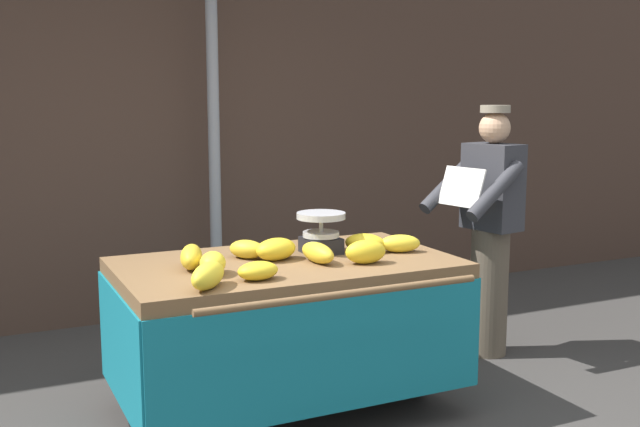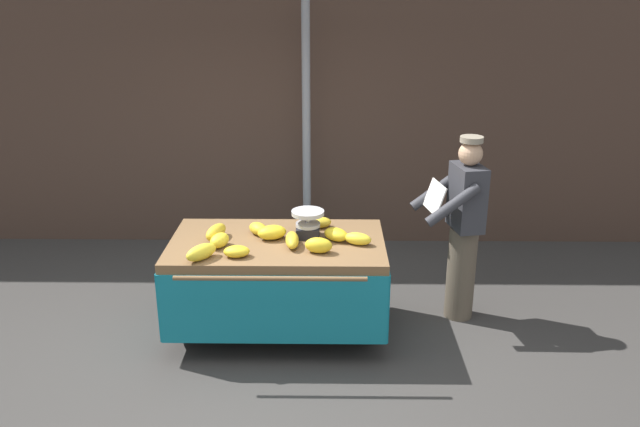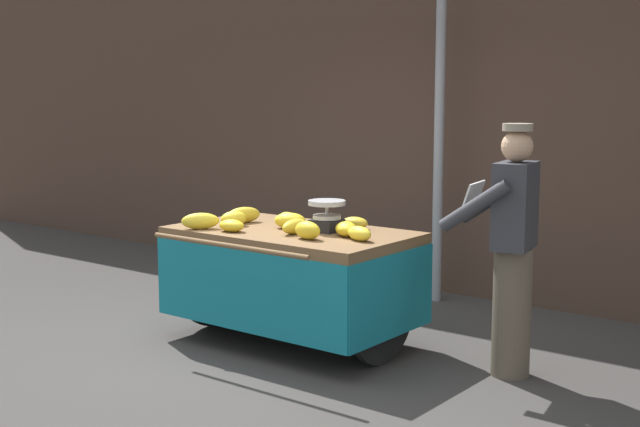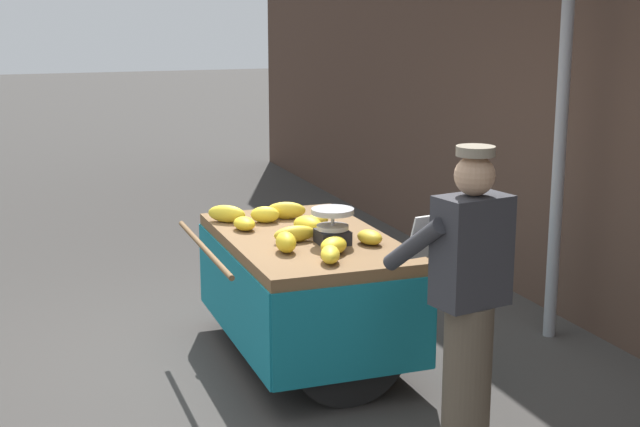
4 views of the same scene
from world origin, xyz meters
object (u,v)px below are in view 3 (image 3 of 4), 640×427
at_px(banana_bunch_3, 295,226).
at_px(banana_bunch_6, 359,233).
at_px(banana_bunch_9, 232,226).
at_px(banana_bunch_0, 346,229).
at_px(banana_bunch_8, 286,219).
at_px(banana_cart, 292,259).
at_px(banana_bunch_10, 200,221).
at_px(street_pole, 439,148).
at_px(banana_bunch_4, 355,223).
at_px(banana_bunch_1, 308,230).
at_px(weighing_scale, 327,216).
at_px(banana_bunch_2, 290,221).
at_px(vendor_person, 511,249).
at_px(banana_bunch_5, 234,219).
at_px(banana_bunch_7, 244,215).

bearing_deg(banana_bunch_3, banana_bunch_6, 4.56).
bearing_deg(banana_bunch_3, banana_bunch_9, -152.37).
xyz_separation_m(banana_bunch_0, banana_bunch_8, (-0.67, 0.13, -0.00)).
height_order(banana_cart, banana_bunch_10, banana_bunch_10).
xyz_separation_m(banana_bunch_8, banana_bunch_10, (-0.39, -0.55, 0.01)).
xyz_separation_m(street_pole, banana_bunch_0, (0.31, -1.85, -0.48)).
distance_m(banana_bunch_3, banana_bunch_4, 0.49).
xyz_separation_m(banana_bunch_1, banana_bunch_3, (-0.22, 0.13, -0.01)).
height_order(weighing_scale, banana_bunch_9, weighing_scale).
relative_size(banana_bunch_2, banana_bunch_3, 0.85).
bearing_deg(vendor_person, banana_bunch_6, -156.87).
bearing_deg(weighing_scale, banana_bunch_6, -22.59).
height_order(street_pole, banana_bunch_0, street_pole).
bearing_deg(banana_bunch_9, banana_bunch_5, 130.07).
xyz_separation_m(banana_bunch_2, banana_bunch_4, (0.40, 0.29, -0.01)).
xyz_separation_m(banana_bunch_10, vendor_person, (2.21, 0.74, -0.07)).
relative_size(banana_bunch_0, banana_bunch_3, 0.79).
relative_size(banana_bunch_2, banana_bunch_5, 1.19).
distance_m(banana_bunch_4, banana_bunch_8, 0.56).
bearing_deg(banana_cart, banana_bunch_1, -35.54).
bearing_deg(banana_bunch_8, banana_cart, -39.64).
bearing_deg(banana_bunch_1, banana_bunch_4, 89.79).
xyz_separation_m(banana_bunch_3, banana_bunch_5, (-0.60, -0.03, 0.00)).
xyz_separation_m(banana_bunch_9, banana_bunch_10, (-0.27, -0.06, 0.02)).
relative_size(banana_cart, banana_bunch_0, 7.93).
distance_m(banana_bunch_0, banana_bunch_6, 0.20).
bearing_deg(banana_bunch_9, banana_bunch_1, 8.07).
bearing_deg(banana_bunch_5, vendor_person, 12.86).
bearing_deg(banana_bunch_5, banana_cart, 17.77).
bearing_deg(banana_bunch_7, banana_bunch_8, 18.13).
height_order(banana_bunch_7, vendor_person, vendor_person).
height_order(banana_bunch_3, banana_bunch_9, banana_bunch_3).
height_order(banana_bunch_8, banana_bunch_10, banana_bunch_10).
bearing_deg(banana_bunch_5, banana_bunch_0, 9.54).
bearing_deg(banana_bunch_3, weighing_scale, 60.37).
relative_size(banana_cart, banana_bunch_7, 6.46).
distance_m(banana_bunch_2, banana_bunch_8, 0.17).
bearing_deg(banana_bunch_10, banana_bunch_4, 38.02).
bearing_deg(banana_bunch_4, banana_bunch_6, -50.91).
bearing_deg(banana_cart, banana_bunch_0, 1.55).
height_order(street_pole, banana_bunch_6, street_pole).
height_order(banana_bunch_9, vendor_person, vendor_person).
distance_m(banana_cart, banana_bunch_9, 0.53).
bearing_deg(weighing_scale, banana_bunch_2, -168.10).
height_order(banana_bunch_1, banana_bunch_6, banana_bunch_1).
height_order(street_pole, banana_bunch_4, street_pole).
distance_m(street_pole, banana_bunch_10, 2.43).
xyz_separation_m(banana_bunch_1, vendor_person, (1.28, 0.59, -0.07)).
xyz_separation_m(banana_cart, banana_bunch_0, (0.50, 0.01, 0.28)).
bearing_deg(banana_bunch_1, banana_bunch_3, 148.96).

